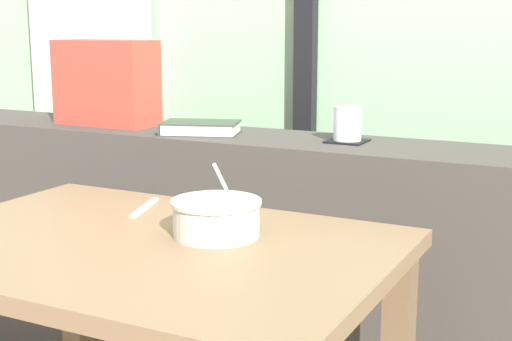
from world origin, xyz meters
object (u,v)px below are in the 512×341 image
throw_pillow (106,83)px  fork_utensil (145,207)px  coaster_square (347,141)px  juice_glass (347,125)px  soup_bowl (216,218)px  breakfast_table (145,294)px  closed_book (200,128)px

throw_pillow → fork_utensil: 0.68m
coaster_square → juice_glass: (0.00, 0.00, 0.04)m
coaster_square → soup_bowl: bearing=-96.9°
breakfast_table → throw_pillow: throw_pillow is taller
closed_book → fork_utensil: 0.43m
throw_pillow → soup_bowl: bearing=-38.0°
juice_glass → coaster_square: bearing=0.0°
soup_bowl → fork_utensil: (-0.26, 0.12, -0.03)m
breakfast_table → coaster_square: (0.18, 0.67, 0.23)m
breakfast_table → closed_book: bearing=111.4°
juice_glass → throw_pillow: size_ratio=0.28×
breakfast_table → throw_pillow: (-0.60, 0.66, 0.36)m
closed_book → soup_bowl: soup_bowl is taller
closed_book → juice_glass: bearing=6.9°
coaster_square → juice_glass: bearing=0.0°
coaster_square → breakfast_table: bearing=-105.2°
fork_utensil → closed_book: bearing=85.6°
throw_pillow → fork_utensil: bearing=-44.3°
juice_glass → fork_utensil: bearing=-126.2°
coaster_square → throw_pillow: bearing=-178.9°
coaster_square → fork_utensil: 0.58m
breakfast_table → soup_bowl: soup_bowl is taller
closed_book → soup_bowl: size_ratio=1.33×
breakfast_table → throw_pillow: size_ratio=3.09×
juice_glass → throw_pillow: (-0.78, -0.02, 0.08)m
throw_pillow → soup_bowl: (0.71, -0.56, -0.21)m
soup_bowl → fork_utensil: bearing=155.9°
breakfast_table → juice_glass: juice_glass is taller
throw_pillow → fork_utensil: size_ratio=1.88×
juice_glass → fork_utensil: size_ratio=0.53×
breakfast_table → soup_bowl: size_ratio=5.32×
fork_utensil → throw_pillow: bearing=118.4°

